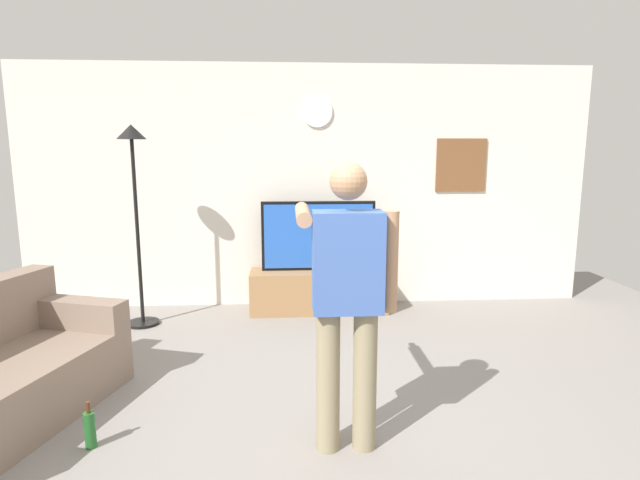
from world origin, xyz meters
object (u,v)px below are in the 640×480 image
(floor_lamp, at_px, (134,184))
(person_standing_nearer_lamp, at_px, (347,293))
(framed_picture, at_px, (461,165))
(beverage_bottle, at_px, (90,429))
(television, at_px, (318,236))
(wall_clock, at_px, (317,112))
(tv_stand, at_px, (319,291))

(floor_lamp, xyz_separation_m, person_standing_nearer_lamp, (1.83, -2.30, -0.47))
(framed_picture, bearing_deg, floor_lamp, -169.71)
(person_standing_nearer_lamp, relative_size, beverage_bottle, 5.79)
(television, relative_size, framed_picture, 2.09)
(wall_clock, bearing_deg, framed_picture, 0.17)
(floor_lamp, bearing_deg, framed_picture, 10.29)
(television, xyz_separation_m, wall_clock, (-0.00, 0.24, 1.34))
(television, distance_m, floor_lamp, 1.96)
(person_standing_nearer_lamp, bearing_deg, television, 90.11)
(beverage_bottle, bearing_deg, person_standing_nearer_lamp, -3.08)
(wall_clock, height_order, beverage_bottle, wall_clock)
(framed_picture, relative_size, person_standing_nearer_lamp, 0.35)
(tv_stand, bearing_deg, floor_lamp, -169.62)
(television, distance_m, beverage_bottle, 3.10)
(wall_clock, height_order, person_standing_nearer_lamp, wall_clock)
(wall_clock, xyz_separation_m, beverage_bottle, (-1.53, -2.84, -2.06))
(wall_clock, bearing_deg, tv_stand, -90.00)
(tv_stand, height_order, television, television)
(television, bearing_deg, beverage_bottle, -120.44)
(television, xyz_separation_m, floor_lamp, (-1.83, -0.38, 0.60))
(framed_picture, bearing_deg, television, -171.38)
(wall_clock, xyz_separation_m, framed_picture, (1.64, 0.00, -0.58))
(person_standing_nearer_lamp, bearing_deg, floor_lamp, 128.59)
(beverage_bottle, bearing_deg, tv_stand, 59.10)
(television, bearing_deg, person_standing_nearer_lamp, -89.89)
(wall_clock, xyz_separation_m, floor_lamp, (-1.83, -0.62, -0.75))
(television, bearing_deg, wall_clock, 90.00)
(wall_clock, bearing_deg, beverage_bottle, -118.25)
(floor_lamp, relative_size, beverage_bottle, 6.84)
(tv_stand, bearing_deg, television, 90.00)
(floor_lamp, bearing_deg, wall_clock, 18.87)
(tv_stand, xyz_separation_m, wall_clock, (0.00, 0.29, 1.95))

